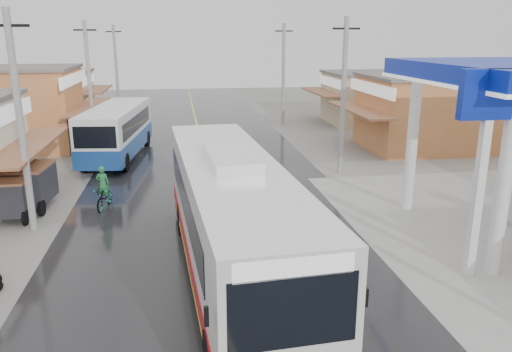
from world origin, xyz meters
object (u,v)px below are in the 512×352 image
object	(u,v)px
coach_bus	(231,220)
tricycle_far	(13,195)
cyclist	(104,194)
second_bus	(117,131)
tricycle_near	(31,184)

from	to	relation	value
coach_bus	tricycle_far	world-z (taller)	coach_bus
cyclist	coach_bus	bearing A→B (deg)	-45.91
second_bus	tricycle_far	distance (m)	10.35
cyclist	tricycle_far	size ratio (longest dim) A/B	0.85
coach_bus	second_bus	world-z (taller)	coach_bus
tricycle_near	tricycle_far	xyz separation A→B (m)	(-0.39, -1.16, -0.10)
coach_bus	cyclist	xyz separation A→B (m)	(-4.64, 7.16, -1.28)
cyclist	second_bus	bearing A→B (deg)	103.79
coach_bus	tricycle_far	xyz separation A→B (m)	(-8.03, 6.50, -0.93)
coach_bus	tricycle_near	xyz separation A→B (m)	(-7.64, 7.66, -0.83)
coach_bus	tricycle_far	size ratio (longest dim) A/B	5.73
second_bus	cyclist	xyz separation A→B (m)	(0.42, -9.23, -1.02)
cyclist	tricycle_near	world-z (taller)	cyclist
cyclist	tricycle_far	world-z (taller)	cyclist
tricycle_far	tricycle_near	bearing A→B (deg)	71.35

